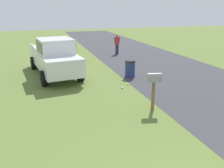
{
  "coord_description": "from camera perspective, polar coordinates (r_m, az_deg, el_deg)",
  "views": [
    {
      "loc": [
        -1.96,
        2.46,
        3.63
      ],
      "look_at": [
        5.25,
        0.22,
        1.2
      ],
      "focal_mm": 38.32,
      "sensor_mm": 36.0,
      "label": 1
    }
  ],
  "objects": [
    {
      "name": "litter_can_midfield_b",
      "position": [
        11.73,
        3.8,
        -0.04
      ],
      "size": [
        0.14,
        0.11,
        0.07
      ],
      "primitive_type": "cylinder",
      "rotation": [
        0.0,
        1.57,
        2.71
      ],
      "color": "silver",
      "rests_on": "ground"
    },
    {
      "name": "trash_bin",
      "position": [
        12.97,
        4.32,
        3.68
      ],
      "size": [
        0.56,
        0.56,
        0.92
      ],
      "color": "navy",
      "rests_on": "ground"
    },
    {
      "name": "pedestrian",
      "position": [
        19.45,
        1.2,
        9.79
      ],
      "size": [
        0.3,
        0.56,
        1.57
      ],
      "rotation": [
        0.0,
        0.0,
        3.35
      ],
      "color": "#2D3351",
      "rests_on": "ground"
    },
    {
      "name": "pickup_truck",
      "position": [
        13.47,
        -13.59,
        6.56
      ],
      "size": [
        5.73,
        2.64,
        2.09
      ],
      "rotation": [
        0.0,
        0.0,
        3.28
      ],
      "color": "silver",
      "rests_on": "ground"
    },
    {
      "name": "litter_cup_midfield_a",
      "position": [
        11.19,
        2.44,
        -0.88
      ],
      "size": [
        0.11,
        0.12,
        0.08
      ],
      "primitive_type": "cylinder",
      "rotation": [
        0.0,
        1.57,
        5.14
      ],
      "color": "white",
      "rests_on": "ground"
    },
    {
      "name": "mailbox",
      "position": [
        8.66,
        9.96,
        0.8
      ],
      "size": [
        0.3,
        0.53,
        1.41
      ],
      "rotation": [
        0.0,
        0.0,
        -0.21
      ],
      "color": "brown",
      "rests_on": "ground"
    },
    {
      "name": "road_asphalt",
      "position": [
        11.51,
        24.52,
        -2.19
      ],
      "size": [
        60.0,
        6.58,
        0.01
      ],
      "primitive_type": "cube",
      "color": "#38383D",
      "rests_on": "ground"
    }
  ]
}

